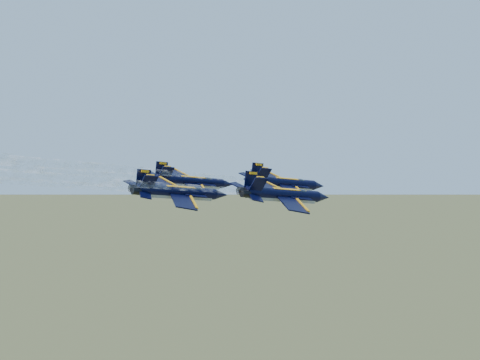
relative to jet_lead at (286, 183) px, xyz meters
The scene contains 4 objects.
jet_lead is the anchor object (origin of this frame).
jet_left 16.53m from the jet_lead, 157.41° to the right, with size 12.18×17.28×5.20m.
jet_right 16.72m from the jet_lead, 61.87° to the right, with size 12.18×17.28×5.20m.
jet_slot 21.68m from the jet_lead, 109.18° to the right, with size 12.18×17.28×5.20m.
Camera 1 is at (62.18, -92.08, 117.55)m, focal length 50.00 mm.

